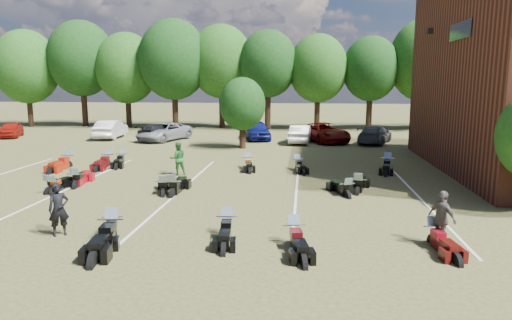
# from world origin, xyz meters

# --- Properties ---
(ground) EXTENTS (160.00, 160.00, 0.00)m
(ground) POSITION_xyz_m (0.00, 0.00, 0.00)
(ground) COLOR brown
(ground) RESTS_ON ground
(car_0) EXTENTS (2.83, 4.07, 1.29)m
(car_0) POSITION_xyz_m (-22.20, 19.74, 0.64)
(car_0) COLOR #9C160E
(car_0) RESTS_ON ground
(car_1) EXTENTS (2.04, 4.70, 1.50)m
(car_1) POSITION_xyz_m (-13.56, 19.98, 0.75)
(car_1) COLOR #B9BABE
(car_1) RESTS_ON ground
(car_2) EXTENTS (3.98, 5.52, 1.39)m
(car_2) POSITION_xyz_m (-8.76, 19.03, 0.70)
(car_2) COLOR gray
(car_2) RESTS_ON ground
(car_3) EXTENTS (2.89, 4.78, 1.30)m
(car_3) POSITION_xyz_m (-9.26, 19.43, 0.65)
(car_3) COLOR black
(car_3) RESTS_ON ground
(car_4) EXTENTS (2.89, 4.77, 1.52)m
(car_4) POSITION_xyz_m (-1.52, 20.48, 0.76)
(car_4) COLOR #0D125C
(car_4) RESTS_ON ground
(car_5) EXTENTS (1.77, 4.28, 1.38)m
(car_5) POSITION_xyz_m (2.00, 18.71, 0.69)
(car_5) COLOR silver
(car_5) RESTS_ON ground
(car_6) EXTENTS (4.31, 5.80, 1.46)m
(car_6) POSITION_xyz_m (3.86, 19.56, 0.73)
(car_6) COLOR #580905
(car_6) RESTS_ON ground
(car_7) EXTENTS (3.35, 4.99, 1.34)m
(car_7) POSITION_xyz_m (7.61, 19.13, 0.67)
(car_7) COLOR #3C3D42
(car_7) RESTS_ON ground
(person_black) EXTENTS (0.72, 0.68, 1.65)m
(person_black) POSITION_xyz_m (-5.12, -3.20, 0.82)
(person_black) COLOR black
(person_black) RESTS_ON ground
(person_green) EXTENTS (1.01, 0.92, 1.68)m
(person_green) POSITION_xyz_m (-3.99, 6.08, 0.84)
(person_green) COLOR #256326
(person_green) RESTS_ON ground
(person_grey) EXTENTS (0.84, 1.02, 1.63)m
(person_grey) POSITION_xyz_m (6.25, -2.89, 0.81)
(person_grey) COLOR #564F4A
(person_grey) RESTS_ON ground
(motorcycle_2) EXTENTS (1.23, 2.17, 1.16)m
(motorcycle_2) POSITION_xyz_m (-3.52, -2.99, 0.00)
(motorcycle_2) COLOR black
(motorcycle_2) RESTS_ON ground
(motorcycle_3) EXTENTS (0.91, 2.20, 1.19)m
(motorcycle_3) POSITION_xyz_m (-0.02, -2.61, 0.00)
(motorcycle_3) COLOR black
(motorcycle_3) RESTS_ON ground
(motorcycle_4) EXTENTS (1.14, 2.57, 1.38)m
(motorcycle_4) POSITION_xyz_m (-3.32, -3.56, 0.00)
(motorcycle_4) COLOR black
(motorcycle_4) RESTS_ON ground
(motorcycle_5) EXTENTS (1.08, 2.26, 1.21)m
(motorcycle_5) POSITION_xyz_m (2.06, -3.26, 0.00)
(motorcycle_5) COLOR black
(motorcycle_5) RESTS_ON ground
(motorcycle_6) EXTENTS (0.94, 2.10, 1.13)m
(motorcycle_6) POSITION_xyz_m (6.07, -2.81, 0.00)
(motorcycle_6) COLOR #440B09
(motorcycle_6) RESTS_ON ground
(motorcycle_7) EXTENTS (1.07, 2.39, 1.29)m
(motorcycle_7) POSITION_xyz_m (-7.74, 2.82, 0.00)
(motorcycle_7) COLOR maroon
(motorcycle_7) RESTS_ON ground
(motorcycle_8) EXTENTS (0.85, 2.06, 1.12)m
(motorcycle_8) POSITION_xyz_m (-8.16, 1.72, 0.00)
(motorcycle_8) COLOR black
(motorcycle_8) RESTS_ON ground
(motorcycle_9) EXTENTS (0.90, 2.13, 1.15)m
(motorcycle_9) POSITION_xyz_m (-8.36, 1.75, 0.00)
(motorcycle_9) COLOR black
(motorcycle_9) RESTS_ON ground
(motorcycle_10) EXTENTS (0.77, 2.38, 1.32)m
(motorcycle_10) POSITION_xyz_m (-3.04, 1.80, 0.00)
(motorcycle_10) COLOR black
(motorcycle_10) RESTS_ON ground
(motorcycle_11) EXTENTS (1.16, 2.30, 1.23)m
(motorcycle_11) POSITION_xyz_m (-3.45, 1.88, 0.00)
(motorcycle_11) COLOR black
(motorcycle_11) RESTS_ON ground
(motorcycle_12) EXTENTS (1.32, 2.19, 1.16)m
(motorcycle_12) POSITION_xyz_m (4.07, 2.40, 0.00)
(motorcycle_12) COLOR black
(motorcycle_12) RESTS_ON ground
(motorcycle_13) EXTENTS (1.24, 2.40, 1.28)m
(motorcycle_13) POSITION_xyz_m (4.58, 3.03, 0.00)
(motorcycle_13) COLOR black
(motorcycle_13) RESTS_ON ground
(motorcycle_14) EXTENTS (0.94, 2.41, 1.31)m
(motorcycle_14) POSITION_xyz_m (-8.58, 8.05, 0.00)
(motorcycle_14) COLOR #4F0B0E
(motorcycle_14) RESTS_ON ground
(motorcycle_15) EXTENTS (0.79, 2.44, 1.35)m
(motorcycle_15) POSITION_xyz_m (-10.54, 7.39, 0.00)
(motorcycle_15) COLOR maroon
(motorcycle_15) RESTS_ON ground
(motorcycle_16) EXTENTS (1.09, 2.24, 1.20)m
(motorcycle_16) POSITION_xyz_m (-8.00, 8.68, 0.00)
(motorcycle_16) COLOR black
(motorcycle_16) RESTS_ON ground
(motorcycle_17) EXTENTS (1.05, 2.16, 1.16)m
(motorcycle_17) POSITION_xyz_m (-0.75, 8.33, 0.00)
(motorcycle_17) COLOR black
(motorcycle_17) RESTS_ON ground
(motorcycle_19) EXTENTS (1.07, 2.08, 1.11)m
(motorcycle_19) POSITION_xyz_m (1.95, 8.18, 0.00)
(motorcycle_19) COLOR black
(motorcycle_19) RESTS_ON ground
(motorcycle_20) EXTENTS (1.19, 2.41, 1.29)m
(motorcycle_20) POSITION_xyz_m (6.72, 8.55, 0.00)
(motorcycle_20) COLOR black
(motorcycle_20) RESTS_ON ground
(tree_line) EXTENTS (56.00, 6.00, 9.79)m
(tree_line) POSITION_xyz_m (-1.00, 29.00, 6.31)
(tree_line) COLOR black
(tree_line) RESTS_ON ground
(young_tree_midfield) EXTENTS (3.20, 3.20, 4.70)m
(young_tree_midfield) POSITION_xyz_m (-2.00, 15.50, 3.09)
(young_tree_midfield) COLOR black
(young_tree_midfield) RESTS_ON ground
(parking_lines) EXTENTS (20.10, 14.00, 0.01)m
(parking_lines) POSITION_xyz_m (-3.00, 3.00, 0.01)
(parking_lines) COLOR silver
(parking_lines) RESTS_ON ground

